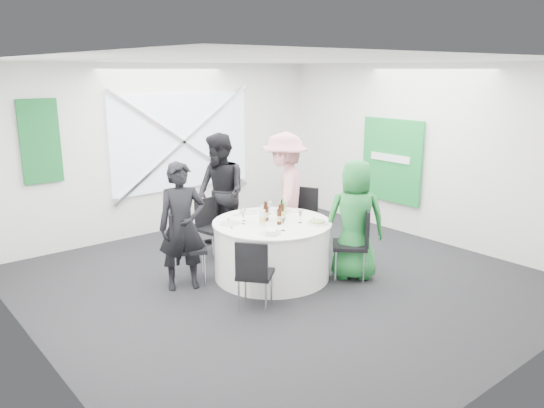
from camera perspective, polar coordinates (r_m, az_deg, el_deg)
floor at (r=7.04m, az=1.05°, el=-8.23°), size 6.00×6.00×0.00m
ceiling at (r=6.50m, az=1.16°, el=15.22°), size 6.00×6.00×0.00m
wall_back at (r=9.08m, az=-11.36°, el=5.83°), size 6.00×0.00×6.00m
wall_front at (r=4.83m, az=24.95°, el=-2.65°), size 6.00×0.00×6.00m
wall_left at (r=5.25m, az=-24.66°, el=-1.33°), size 0.00×6.00×6.00m
wall_right at (r=8.85m, az=16.10°, el=5.32°), size 0.00×6.00×6.00m
window_panel at (r=9.18m, az=-9.62°, el=6.62°), size 2.60×0.03×1.60m
window_brace_a at (r=9.14m, az=-9.49°, el=6.60°), size 2.63×0.05×1.84m
window_brace_b at (r=9.14m, az=-9.49°, el=6.60°), size 2.63×0.05×1.84m
green_banner at (r=8.25m, az=-23.65°, el=6.18°), size 0.55×0.04×1.20m
green_sign at (r=9.18m, az=12.72°, el=4.58°), size 0.05×1.20×1.40m
banquet_table at (r=7.04m, az=0.00°, el=-4.89°), size 1.56×1.56×0.76m
chair_back at (r=7.87m, az=-6.70°, el=-2.04°), size 0.44×0.44×0.85m
chair_back_left at (r=6.84m, az=-9.74°, el=-3.98°), size 0.60×0.60×0.98m
chair_back_right at (r=8.03m, az=3.26°, el=-1.10°), size 0.59×0.59×0.96m
chair_front_right at (r=6.98m, az=9.11°, el=-3.67°), size 0.62×0.62×0.96m
chair_front_left at (r=6.02m, az=-1.98°, el=-7.11°), size 0.55×0.55×0.85m
person_man_back_left at (r=6.66m, az=-9.64°, el=-2.39°), size 0.69×0.57×1.61m
person_man_back at (r=7.94m, az=-5.59°, el=1.14°), size 0.52×0.89×1.79m
person_woman_pink at (r=7.86m, az=1.39°, el=1.14°), size 1.25×1.17×1.81m
person_woman_green at (r=6.97m, az=8.91°, el=-1.70°), size 0.92×0.89×1.59m
plate_back at (r=7.37m, az=-2.60°, el=-0.88°), size 0.25×0.25×0.01m
plate_back_left at (r=6.85m, az=-4.57°, el=-2.09°), size 0.26×0.26×0.01m
plate_back_right at (r=7.37m, az=1.20°, el=-0.79°), size 0.26×0.26×0.04m
plate_front_right at (r=6.87m, az=4.91°, el=-1.97°), size 0.28×0.28×0.04m
plate_front_left at (r=6.45m, az=-0.17°, el=-3.11°), size 0.26×0.26×0.01m
napkin at (r=6.39m, az=-0.09°, el=-2.96°), size 0.21×0.21×0.05m
beer_bottle_a at (r=6.93m, az=-0.75°, el=-1.02°), size 0.06×0.06×0.27m
beer_bottle_b at (r=6.99m, az=-0.60°, el=-1.00°), size 0.06×0.06×0.24m
beer_bottle_c at (r=6.97m, az=1.04°, el=-0.90°), size 0.06×0.06×0.28m
beer_bottle_d at (r=6.79m, az=0.78°, el=-1.40°), size 0.06×0.06×0.26m
green_water_bottle at (r=7.06m, az=1.15°, el=-0.67°), size 0.08×0.08×0.29m
clear_water_bottle at (r=6.73m, az=-1.06°, el=-1.50°), size 0.08×0.08×0.27m
wine_glass_a at (r=6.86m, az=3.08°, el=-1.03°), size 0.07×0.07×0.17m
wine_glass_b at (r=6.94m, az=-3.08°, el=-0.84°), size 0.07×0.07×0.17m
wine_glass_c at (r=6.52m, az=1.19°, el=-1.83°), size 0.07×0.07×0.17m
wine_glass_d at (r=7.28m, az=-0.26°, el=-0.10°), size 0.07×0.07×0.17m
wine_glass_e at (r=6.81m, az=-3.14°, el=-1.14°), size 0.07×0.07×0.17m
fork_a at (r=7.01m, az=-4.68°, el=-1.75°), size 0.09×0.14×0.01m
knife_a at (r=6.69m, az=-4.37°, el=-2.54°), size 0.09×0.14×0.01m
fork_b at (r=7.38m, az=2.66°, el=-0.90°), size 0.09×0.14×0.01m
knife_b at (r=7.48m, az=0.00°, el=-0.67°), size 0.09×0.13×0.01m
fork_c at (r=7.44m, az=-1.66°, el=-0.75°), size 0.15×0.02×0.01m
knife_c at (r=7.24m, az=-3.84°, el=-1.21°), size 0.15×0.02×0.01m
fork_d at (r=6.80m, az=4.68°, el=-2.25°), size 0.10×0.13×0.01m
knife_d at (r=7.08m, az=4.53°, el=-1.58°), size 0.11×0.12×0.01m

